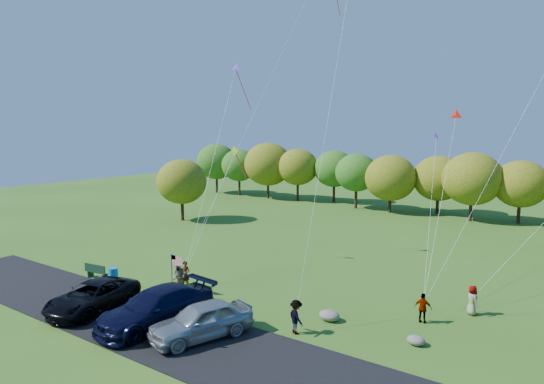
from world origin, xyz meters
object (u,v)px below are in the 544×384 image
(minivan_dark, at_px, (93,296))
(minivan_navy, at_px, (156,308))
(park_bench, at_px, (96,271))
(flyer_e, at_px, (472,300))
(flyer_a, at_px, (185,275))
(minivan_silver, at_px, (201,320))
(trash_barrel, at_px, (113,275))
(flyer_d, at_px, (423,308))
(flyer_b, at_px, (179,277))
(flyer_c, at_px, (296,317))

(minivan_dark, bearing_deg, minivan_navy, -3.64)
(minivan_navy, bearing_deg, minivan_dark, -165.86)
(park_bench, bearing_deg, flyer_e, 13.46)
(flyer_a, distance_m, flyer_e, 17.49)
(minivan_silver, xyz_separation_m, trash_barrel, (-11.25, 3.14, -0.49))
(flyer_d, bearing_deg, trash_barrel, 7.49)
(flyer_d, bearing_deg, minivan_silver, 37.92)
(minivan_navy, relative_size, flyer_d, 4.09)
(park_bench, bearing_deg, trash_barrel, 10.24)
(park_bench, bearing_deg, flyer_b, 6.79)
(minivan_dark, bearing_deg, minivan_silver, -4.61)
(flyer_e, relative_size, trash_barrel, 1.80)
(flyer_b, distance_m, flyer_e, 17.56)
(minivan_navy, bearing_deg, flyer_a, 128.28)
(minivan_dark, bearing_deg, flyer_b, 62.04)
(minivan_dark, distance_m, flyer_d, 18.39)
(flyer_e, distance_m, park_bench, 24.20)
(flyer_b, height_order, trash_barrel, flyer_b)
(flyer_e, bearing_deg, minivan_silver, 94.92)
(minivan_silver, bearing_deg, flyer_c, 62.04)
(minivan_navy, height_order, park_bench, minivan_navy)
(minivan_navy, distance_m, flyer_a, 6.30)
(minivan_silver, xyz_separation_m, flyer_d, (8.23, 8.37, -0.14))
(flyer_c, height_order, flyer_e, flyer_c)
(flyer_c, bearing_deg, flyer_e, -101.22)
(minivan_dark, height_order, trash_barrel, minivan_dark)
(minivan_navy, relative_size, trash_barrel, 7.13)
(minivan_silver, distance_m, flyer_c, 4.75)
(minivan_dark, bearing_deg, trash_barrel, 120.31)
(flyer_b, relative_size, trash_barrel, 2.08)
(minivan_navy, height_order, flyer_e, minivan_navy)
(minivan_silver, relative_size, park_bench, 2.71)
(minivan_silver, xyz_separation_m, park_bench, (-12.61, 2.72, -0.38))
(flyer_e, xyz_separation_m, trash_barrel, (-21.34, -7.96, -0.37))
(flyer_d, bearing_deg, park_bench, 7.62)
(flyer_a, bearing_deg, flyer_b, -92.51)
(flyer_b, bearing_deg, flyer_a, 105.61)
(flyer_a, distance_m, trash_barrel, 5.31)
(flyer_e, bearing_deg, minivan_dark, 81.33)
(minivan_navy, bearing_deg, flyer_d, 43.95)
(flyer_b, height_order, flyer_d, flyer_b)
(minivan_silver, bearing_deg, minivan_navy, -156.15)
(minivan_navy, distance_m, trash_barrel, 8.96)
(flyer_a, relative_size, flyer_c, 1.00)
(minivan_silver, bearing_deg, trash_barrel, -177.02)
(flyer_a, xyz_separation_m, trash_barrel, (-4.93, -1.93, -0.41))
(flyer_d, xyz_separation_m, park_bench, (-20.84, -5.65, -0.24))
(flyer_c, bearing_deg, minivan_navy, 57.97)
(trash_barrel, bearing_deg, flyer_c, 0.52)
(flyer_d, bearing_deg, flyer_c, 39.26)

